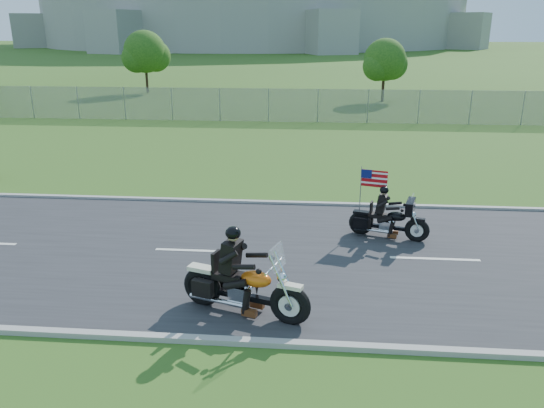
{
  "coord_description": "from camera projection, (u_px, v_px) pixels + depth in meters",
  "views": [
    {
      "loc": [
        0.99,
        -12.35,
        5.52
      ],
      "look_at": [
        -0.07,
        0.0,
        1.37
      ],
      "focal_mm": 35.0,
      "sensor_mm": 36.0,
      "label": 1
    }
  ],
  "objects": [
    {
      "name": "fence",
      "position": [
        220.0,
        104.0,
        32.49
      ],
      "size": [
        60.0,
        0.03,
        2.0
      ],
      "primitive_type": "cube",
      "color": "gray",
      "rests_on": "ground"
    },
    {
      "name": "road",
      "position": [
        275.0,
        254.0,
        13.5
      ],
      "size": [
        120.0,
        8.0,
        0.04
      ],
      "primitive_type": "cube",
      "color": "#28282B",
      "rests_on": "ground"
    },
    {
      "name": "curb_south",
      "position": [
        257.0,
        343.0,
        9.66
      ],
      "size": [
        120.0,
        0.18,
        0.12
      ],
      "primitive_type": "cube",
      "color": "#9E9B93",
      "rests_on": "ground"
    },
    {
      "name": "motorcycle_lead",
      "position": [
        243.0,
        288.0,
        10.54
      ],
      "size": [
        2.72,
        1.25,
        1.88
      ],
      "rotation": [
        0.0,
        0.0,
        -0.31
      ],
      "color": "black",
      "rests_on": "ground"
    },
    {
      "name": "tree_fence_near",
      "position": [
        385.0,
        62.0,
        40.45
      ],
      "size": [
        3.52,
        3.28,
        4.75
      ],
      "color": "#382316",
      "rests_on": "ground"
    },
    {
      "name": "tree_fence_mid",
      "position": [
        146.0,
        54.0,
        45.74
      ],
      "size": [
        3.96,
        3.69,
        5.3
      ],
      "color": "#382316",
      "rests_on": "ground"
    },
    {
      "name": "motorcycle_follow",
      "position": [
        388.0,
        221.0,
        14.4
      ],
      "size": [
        2.15,
        0.99,
        1.83
      ],
      "rotation": [
        0.0,
        0.0,
        -0.27
      ],
      "color": "black",
      "rests_on": "ground"
    },
    {
      "name": "curb_north",
      "position": [
        285.0,
        203.0,
        17.31
      ],
      "size": [
        120.0,
        0.18,
        0.12
      ],
      "primitive_type": "cube",
      "color": "#9E9B93",
      "rests_on": "ground"
    },
    {
      "name": "ground",
      "position": [
        275.0,
        255.0,
        13.5
      ],
      "size": [
        420.0,
        420.0,
        0.0
      ],
      "primitive_type": "plane",
      "color": "#2E4816",
      "rests_on": "ground"
    }
  ]
}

